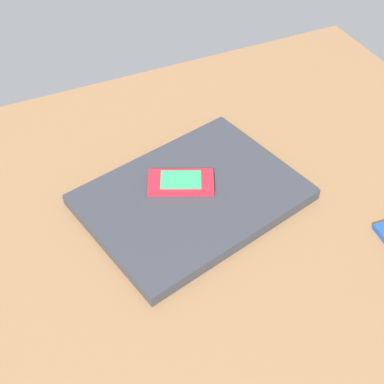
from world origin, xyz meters
The scene contains 3 objects.
desk_surface centered at (0.00, 0.00, 1.50)cm, with size 120.00×80.00×3.00cm, color olive.
laptop_closed centered at (7.78, 3.45, 3.94)cm, with size 31.08×23.07×1.88cm, color #33353D.
cell_phone_on_laptop centered at (6.97, 5.71, 5.40)cm, with size 11.09×8.64×1.11cm.
Camera 1 is at (-15.17, -47.03, 60.90)cm, focal length 49.42 mm.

